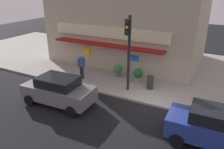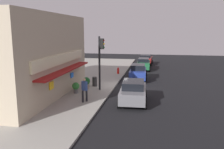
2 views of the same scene
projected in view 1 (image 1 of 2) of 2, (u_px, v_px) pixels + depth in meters
name	position (u px, v px, depth m)	size (l,w,h in m)	color
ground_plane	(150.00, 106.00, 13.06)	(65.97, 65.97, 0.00)	black
sidewalk	(175.00, 71.00, 18.15)	(43.98, 12.49, 0.13)	gray
corner_building	(129.00, 22.00, 20.13)	(12.76, 8.96, 6.69)	tan
traffic_light	(128.00, 44.00, 13.54)	(0.32, 0.58, 4.89)	black
trash_can	(150.00, 83.00, 14.77)	(0.45, 0.45, 0.91)	#2D2D2D
pedestrian	(81.00, 65.00, 16.31)	(0.53, 0.55, 1.84)	black
potted_plant_by_doorway	(118.00, 70.00, 16.74)	(0.63, 0.63, 0.95)	#59595B
potted_plant_by_window	(138.00, 75.00, 15.61)	(0.69, 0.69, 1.08)	gray
parked_car_blue	(215.00, 127.00, 9.62)	(4.13, 2.09, 1.78)	navy
parked_car_grey	(59.00, 90.00, 13.05)	(4.31, 2.27, 1.72)	slate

